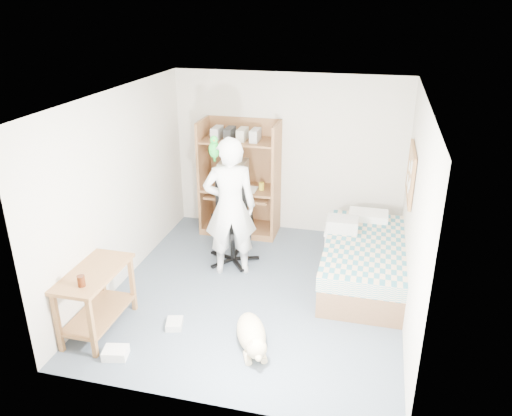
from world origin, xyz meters
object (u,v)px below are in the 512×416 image
(bed, at_px, (364,261))
(dog, at_px, (252,335))
(printer_cart, at_px, (341,243))
(side_desk, at_px, (96,292))
(computer_hutch, at_px, (241,182))
(office_chair, at_px, (232,234))
(person, at_px, (230,207))

(bed, xyz_separation_m, dog, (-1.09, -1.71, -0.13))
(printer_cart, bearing_deg, dog, -112.12)
(dog, height_order, printer_cart, printer_cart)
(bed, height_order, side_desk, side_desk)
(computer_hutch, relative_size, office_chair, 1.57)
(office_chair, distance_m, printer_cart, 1.53)
(computer_hutch, distance_m, person, 1.33)
(person, xyz_separation_m, printer_cart, (1.45, 0.49, -0.58))
(office_chair, bearing_deg, computer_hutch, 80.41)
(computer_hutch, height_order, side_desk, computer_hutch)
(office_chair, height_order, printer_cart, office_chair)
(side_desk, distance_m, office_chair, 2.19)
(side_desk, bearing_deg, person, 56.75)
(side_desk, bearing_deg, bed, 32.50)
(bed, distance_m, person, 1.91)
(person, distance_m, printer_cart, 1.63)
(bed, distance_m, side_desk, 3.39)
(office_chair, relative_size, dog, 1.27)
(computer_hutch, height_order, office_chair, computer_hutch)
(person, bearing_deg, bed, 167.55)
(side_desk, relative_size, person, 0.53)
(side_desk, xyz_separation_m, person, (1.07, 1.63, 0.46))
(printer_cart, bearing_deg, computer_hutch, 152.45)
(bed, bearing_deg, office_chair, 176.05)
(printer_cart, bearing_deg, office_chair, -174.78)
(side_desk, height_order, printer_cart, side_desk)
(bed, height_order, person, person)
(computer_hutch, bearing_deg, printer_cart, -26.08)
(dog, bearing_deg, printer_cart, 45.98)
(computer_hutch, xyz_separation_m, office_chair, (0.15, -0.99, -0.41))
(office_chair, bearing_deg, person, -95.60)
(bed, relative_size, printer_cart, 3.65)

